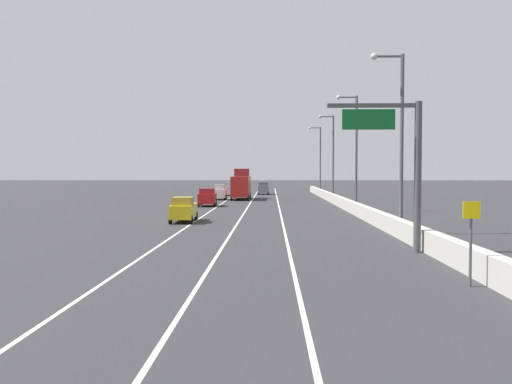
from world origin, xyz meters
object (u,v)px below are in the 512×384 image
Objects in this scene: lamp_post_right_third at (354,146)px; car_yellow_2 at (184,209)px; car_gray_0 at (263,188)px; lamp_post_right_second at (398,132)px; lamp_post_right_fifth at (319,156)px; car_silver_4 at (229,189)px; overhead_sign_gantry at (403,157)px; car_red_3 at (207,197)px; box_truck at (241,185)px; lamp_post_right_fourth at (331,152)px; car_white_1 at (220,192)px; speed_advisory_sign at (471,237)px.

lamp_post_right_third is 19.81m from car_yellow_2.
lamp_post_right_second is at bearing -80.80° from car_gray_0.
lamp_post_right_fifth reaches higher than car_silver_4.
overhead_sign_gantry reaches higher than car_gray_0.
car_gray_0 is 1.12× the size of car_red_3.
car_gray_0 is at bearing 83.63° from car_yellow_2.
car_gray_0 is 0.52× the size of box_truck.
car_red_3 is (-15.43, -11.70, -5.52)m from lamp_post_right_fourth.
car_red_3 is (-15.40, 26.68, -5.52)m from lamp_post_right_second.
car_white_1 is (-15.34, 2.40, -5.50)m from lamp_post_right_fourth.
lamp_post_right_second reaches higher than car_yellow_2.
box_truck is at bearing 164.89° from lamp_post_right_fourth.
lamp_post_right_third is (0.13, 19.19, 0.00)m from lamp_post_right_second.
lamp_post_right_third is 2.88× the size of car_silver_4.
car_white_1 is at bearing -108.60° from car_gray_0.
lamp_post_right_fifth reaches higher than overhead_sign_gantry.
lamp_post_right_fourth is at bearing -8.88° from car_white_1.
lamp_post_right_fifth is 20.63m from box_truck.
car_yellow_2 is at bearing -116.25° from lamp_post_right_fourth.
box_truck is at bearing 78.53° from car_red_3.
box_truck is (-2.91, -16.51, 0.94)m from car_gray_0.
lamp_post_right_second is at bearing -73.51° from box_truck.
car_yellow_2 is at bearing 120.48° from speed_advisory_sign.
lamp_post_right_second is 31.30m from car_red_3.
car_silver_4 is 0.45× the size of box_truck.
car_yellow_2 is at bearing -94.58° from box_truck.
speed_advisory_sign is at bearing -92.08° from lamp_post_right_third.
overhead_sign_gantry is 0.84× the size of box_truck.
lamp_post_right_fourth is 19.19m from lamp_post_right_fifth.
overhead_sign_gantry is 37.39m from car_red_3.
lamp_post_right_fourth is 16.47m from car_white_1.
car_gray_0 is at bearing 79.29° from car_red_3.
box_truck reaches higher than speed_advisory_sign.
car_yellow_2 is (0.24, -33.02, -0.06)m from car_white_1.
car_gray_0 is 32.11m from car_red_3.
car_red_3 is at bearing 108.51° from speed_advisory_sign.
box_truck is (3.05, 15.04, 0.97)m from car_red_3.
car_gray_0 is at bearing 96.38° from speed_advisory_sign.
speed_advisory_sign is at bearing -91.24° from lamp_post_right_fourth.
overhead_sign_gantry is at bearing -77.76° from box_truck.
lamp_post_right_fifth is (1.63, 65.44, 1.82)m from overhead_sign_gantry.
box_truck is at bearing -128.02° from lamp_post_right_fifth.
lamp_post_right_third is at bearing -25.74° from car_red_3.
car_yellow_2 is 1.17× the size of car_silver_4.
car_silver_4 reaches higher than car_white_1.
speed_advisory_sign is at bearing -78.78° from car_silver_4.
lamp_post_right_third and lamp_post_right_fourth have the same top height.
car_white_1 is 12.94m from car_silver_4.
overhead_sign_gantry is 20.98m from car_yellow_2.
lamp_post_right_fifth reaches higher than car_gray_0.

